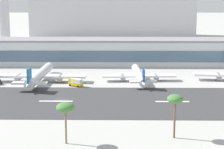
# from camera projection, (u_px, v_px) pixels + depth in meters

# --- Properties ---
(ground_plane) EXTENTS (1400.00, 1400.00, 0.00)m
(ground_plane) POSITION_uv_depth(u_px,v_px,m) (62.00, 100.00, 142.18)
(ground_plane) COLOR #A8A8A3
(runway_strip) EXTENTS (800.00, 42.19, 0.08)m
(runway_strip) POSITION_uv_depth(u_px,v_px,m) (61.00, 101.00, 139.86)
(runway_strip) COLOR #38383A
(runway_strip) RESTS_ON ground_plane
(runway_centreline_dash_4) EXTENTS (12.00, 1.20, 0.01)m
(runway_centreline_dash_4) POSITION_uv_depth(u_px,v_px,m) (56.00, 101.00, 139.88)
(runway_centreline_dash_4) COLOR white
(runway_centreline_dash_4) RESTS_ON runway_strip
(runway_centreline_dash_5) EXTENTS (12.00, 1.20, 0.01)m
(runway_centreline_dash_5) POSITION_uv_depth(u_px,v_px,m) (172.00, 102.00, 139.30)
(runway_centreline_dash_5) COLOR white
(runway_centreline_dash_5) RESTS_ON runway_strip
(terminal_building) EXTENTS (150.74, 20.97, 13.93)m
(terminal_building) POSITION_uv_depth(u_px,v_px,m) (96.00, 51.00, 213.53)
(terminal_building) COLOR silver
(terminal_building) RESTS_ON ground_plane
(control_tower) EXTENTS (15.33, 15.33, 46.12)m
(control_tower) POSITION_uv_depth(u_px,v_px,m) (3.00, 8.00, 242.56)
(control_tower) COLOR silver
(control_tower) RESTS_ON ground_plane
(distant_hotel_block) EXTENTS (144.64, 36.07, 36.96)m
(distant_hotel_block) POSITION_uv_depth(u_px,v_px,m) (113.00, 16.00, 354.05)
(distant_hotel_block) COLOR #BCBCC1
(distant_hotel_block) RESTS_ON ground_plane
(airliner_blue_tail_gate_1) EXTENTS (40.70, 45.36, 9.46)m
(airliner_blue_tail_gate_1) POSITION_uv_depth(u_px,v_px,m) (39.00, 76.00, 169.39)
(airliner_blue_tail_gate_1) COLOR silver
(airliner_blue_tail_gate_1) RESTS_ON ground_plane
(airliner_navy_tail_gate_2) EXTENTS (32.65, 39.43, 8.23)m
(airliner_navy_tail_gate_2) POSITION_uv_depth(u_px,v_px,m) (139.00, 75.00, 171.64)
(airliner_navy_tail_gate_2) COLOR white
(airliner_navy_tail_gate_2) RESTS_ON ground_plane
(service_box_truck_0) EXTENTS (6.38, 5.13, 3.25)m
(service_box_truck_0) POSITION_uv_depth(u_px,v_px,m) (76.00, 82.00, 162.40)
(service_box_truck_0) COLOR gold
(service_box_truck_0) RESTS_ON ground_plane
(palm_tree_0) EXTENTS (4.28, 4.28, 11.88)m
(palm_tree_0) POSITION_uv_depth(u_px,v_px,m) (175.00, 100.00, 102.22)
(palm_tree_0) COLOR brown
(palm_tree_0) RESTS_ON ground_plane
(palm_tree_1) EXTENTS (4.62, 4.62, 10.87)m
(palm_tree_1) POSITION_uv_depth(u_px,v_px,m) (65.00, 108.00, 98.41)
(palm_tree_1) COLOR brown
(palm_tree_1) RESTS_ON ground_plane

